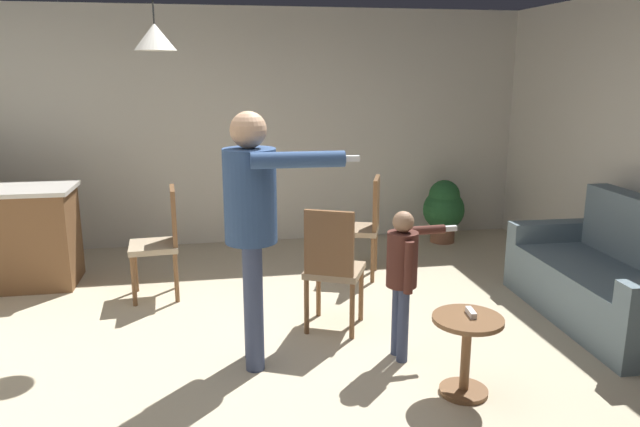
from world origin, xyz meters
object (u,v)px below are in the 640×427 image
at_px(person_adult, 253,212).
at_px(person_child, 403,268).
at_px(spare_remote_on_table, 471,313).
at_px(potted_plant_corner, 444,208).
at_px(dining_chair_centre_back, 364,223).
at_px(couch_floral, 610,281).
at_px(dining_chair_by_counter, 162,238).
at_px(kitchen_counter, 7,237).
at_px(side_table_by_couch, 466,346).
at_px(dining_chair_near_wall, 333,265).

height_order(person_adult, person_child, person_adult).
relative_size(person_adult, spare_remote_on_table, 13.48).
bearing_deg(potted_plant_corner, dining_chair_centre_back, -140.65).
height_order(couch_floral, person_child, person_child).
distance_m(dining_chair_by_counter, potted_plant_corner, 3.38).
relative_size(dining_chair_by_counter, spare_remote_on_table, 7.69).
xyz_separation_m(kitchen_counter, person_adult, (2.18, -1.95, 0.61)).
relative_size(couch_floral, kitchen_counter, 1.45).
height_order(side_table_by_couch, person_child, person_child).
distance_m(person_adult, person_child, 1.11).
height_order(person_child, potted_plant_corner, person_child).
relative_size(person_adult, person_child, 1.63).
height_order(kitchen_counter, dining_chair_by_counter, dining_chair_by_counter).
bearing_deg(kitchen_counter, couch_floral, -18.65).
xyz_separation_m(side_table_by_couch, dining_chair_near_wall, (-0.64, 1.07, 0.22)).
bearing_deg(side_table_by_couch, person_adult, 152.97).
xyz_separation_m(person_child, potted_plant_corner, (1.40, 2.75, -0.26)).
bearing_deg(potted_plant_corner, spare_remote_on_table, -108.98).
relative_size(couch_floral, person_child, 1.70).
height_order(person_child, spare_remote_on_table, person_child).
relative_size(couch_floral, dining_chair_by_counter, 1.83).
distance_m(side_table_by_couch, spare_remote_on_table, 0.21).
bearing_deg(person_adult, dining_chair_centre_back, 145.35).
bearing_deg(kitchen_counter, person_adult, -41.86).
xyz_separation_m(couch_floral, dining_chair_centre_back, (-1.71, 1.40, 0.21)).
bearing_deg(couch_floral, person_adult, 96.70).
bearing_deg(dining_chair_centre_back, dining_chair_near_wall, 174.71).
bearing_deg(kitchen_counter, dining_chair_centre_back, -5.33).
height_order(dining_chair_near_wall, potted_plant_corner, dining_chair_near_wall).
xyz_separation_m(couch_floral, dining_chair_near_wall, (-2.27, 0.19, 0.21)).
bearing_deg(person_child, dining_chair_centre_back, 171.10).
height_order(side_table_by_couch, dining_chair_by_counter, dining_chair_by_counter).
height_order(kitchen_counter, dining_chair_near_wall, dining_chair_near_wall).
bearing_deg(dining_chair_centre_back, potted_plant_corner, -31.18).
relative_size(side_table_by_couch, dining_chair_by_counter, 0.52).
relative_size(dining_chair_near_wall, spare_remote_on_table, 7.69).
relative_size(potted_plant_corner, spare_remote_on_table, 5.77).
xyz_separation_m(couch_floral, kitchen_counter, (-5.08, 1.72, 0.15)).
relative_size(side_table_by_couch, dining_chair_near_wall, 0.52).
bearing_deg(dining_chair_near_wall, couch_floral, 20.13).
height_order(side_table_by_couch, dining_chair_near_wall, dining_chair_near_wall).
bearing_deg(dining_chair_centre_back, person_child, -166.01).
relative_size(person_child, dining_chair_centre_back, 1.08).
bearing_deg(couch_floral, spare_remote_on_table, 120.16).
height_order(person_child, dining_chair_near_wall, person_child).
distance_m(couch_floral, dining_chair_by_counter, 3.83).
relative_size(side_table_by_couch, spare_remote_on_table, 4.00).
bearing_deg(person_adult, dining_chair_near_wall, 125.46).
bearing_deg(kitchen_counter, person_child, -32.73).
height_order(person_adult, dining_chair_centre_back, person_adult).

